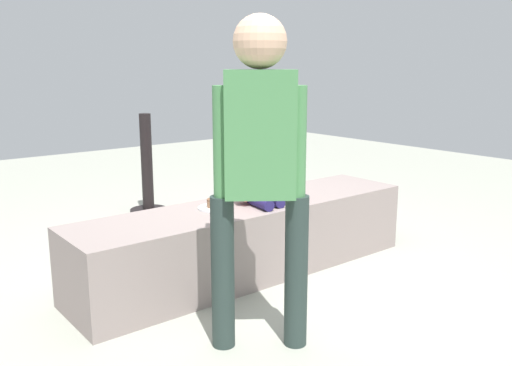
{
  "coord_description": "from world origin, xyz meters",
  "views": [
    {
      "loc": [
        -2.18,
        -2.8,
        1.41
      ],
      "look_at": [
        -0.27,
        -0.42,
        0.75
      ],
      "focal_mm": 37.92,
      "sensor_mm": 36.0,
      "label": 1
    }
  ],
  "objects_px": {
    "gift_bag": "(246,206)",
    "handbag_brown_canvas": "(185,246)",
    "water_bottle_near_gift": "(95,253)",
    "child_seated": "(255,173)",
    "adult_standing": "(260,155)",
    "cake_plate": "(215,205)",
    "party_cup_red": "(130,252)",
    "handbag_black_leather": "(233,230)"
  },
  "relations": [
    {
      "from": "cake_plate",
      "to": "handbag_black_leather",
      "type": "distance_m",
      "value": 0.87
    },
    {
      "from": "water_bottle_near_gift",
      "to": "adult_standing",
      "type": "bearing_deg",
      "value": -82.96
    },
    {
      "from": "cake_plate",
      "to": "handbag_brown_canvas",
      "type": "distance_m",
      "value": 0.62
    },
    {
      "from": "cake_plate",
      "to": "adult_standing",
      "type": "bearing_deg",
      "value": -110.19
    },
    {
      "from": "gift_bag",
      "to": "handbag_brown_canvas",
      "type": "distance_m",
      "value": 1.14
    },
    {
      "from": "cake_plate",
      "to": "handbag_brown_canvas",
      "type": "bearing_deg",
      "value": 84.81
    },
    {
      "from": "child_seated",
      "to": "adult_standing",
      "type": "xyz_separation_m",
      "value": [
        -0.6,
        -0.79,
        0.28
      ]
    },
    {
      "from": "water_bottle_near_gift",
      "to": "cake_plate",
      "type": "bearing_deg",
      "value": -56.61
    },
    {
      "from": "gift_bag",
      "to": "handbag_brown_canvas",
      "type": "bearing_deg",
      "value": -151.06
    },
    {
      "from": "water_bottle_near_gift",
      "to": "handbag_brown_canvas",
      "type": "xyz_separation_m",
      "value": [
        0.56,
        -0.32,
        0.01
      ]
    },
    {
      "from": "child_seated",
      "to": "handbag_black_leather",
      "type": "distance_m",
      "value": 0.89
    },
    {
      "from": "gift_bag",
      "to": "handbag_black_leather",
      "type": "height_order",
      "value": "handbag_black_leather"
    },
    {
      "from": "water_bottle_near_gift",
      "to": "handbag_brown_canvas",
      "type": "distance_m",
      "value": 0.64
    },
    {
      "from": "cake_plate",
      "to": "water_bottle_near_gift",
      "type": "relative_size",
      "value": 1.14
    },
    {
      "from": "handbag_brown_canvas",
      "to": "water_bottle_near_gift",
      "type": "bearing_deg",
      "value": 150.05
    },
    {
      "from": "party_cup_red",
      "to": "handbag_black_leather",
      "type": "height_order",
      "value": "handbag_black_leather"
    },
    {
      "from": "gift_bag",
      "to": "party_cup_red",
      "type": "bearing_deg",
      "value": -168.13
    },
    {
      "from": "cake_plate",
      "to": "handbag_black_leather",
      "type": "bearing_deg",
      "value": 45.03
    },
    {
      "from": "cake_plate",
      "to": "handbag_black_leather",
      "type": "height_order",
      "value": "cake_plate"
    },
    {
      "from": "adult_standing",
      "to": "child_seated",
      "type": "bearing_deg",
      "value": 52.53
    },
    {
      "from": "cake_plate",
      "to": "gift_bag",
      "type": "height_order",
      "value": "cake_plate"
    },
    {
      "from": "water_bottle_near_gift",
      "to": "party_cup_red",
      "type": "bearing_deg",
      "value": -10.43
    },
    {
      "from": "child_seated",
      "to": "adult_standing",
      "type": "distance_m",
      "value": 1.03
    },
    {
      "from": "adult_standing",
      "to": "party_cup_red",
      "type": "bearing_deg",
      "value": 88.44
    },
    {
      "from": "water_bottle_near_gift",
      "to": "gift_bag",
      "type": "bearing_deg",
      "value": 8.42
    },
    {
      "from": "party_cup_red",
      "to": "handbag_brown_canvas",
      "type": "relative_size",
      "value": 0.35
    },
    {
      "from": "cake_plate",
      "to": "party_cup_red",
      "type": "bearing_deg",
      "value": 110.13
    },
    {
      "from": "handbag_brown_canvas",
      "to": "gift_bag",
      "type": "bearing_deg",
      "value": 28.94
    },
    {
      "from": "handbag_black_leather",
      "to": "party_cup_red",
      "type": "bearing_deg",
      "value": 166.84
    },
    {
      "from": "handbag_brown_canvas",
      "to": "handbag_black_leather",
      "type": "bearing_deg",
      "value": 9.61
    },
    {
      "from": "adult_standing",
      "to": "handbag_brown_canvas",
      "type": "xyz_separation_m",
      "value": [
        0.36,
        1.32,
        -0.89
      ]
    },
    {
      "from": "adult_standing",
      "to": "gift_bag",
      "type": "bearing_deg",
      "value": 54.06
    },
    {
      "from": "gift_bag",
      "to": "water_bottle_near_gift",
      "type": "relative_size",
      "value": 1.56
    },
    {
      "from": "water_bottle_near_gift",
      "to": "handbag_brown_canvas",
      "type": "bearing_deg",
      "value": -29.95
    },
    {
      "from": "cake_plate",
      "to": "water_bottle_near_gift",
      "type": "distance_m",
      "value": 1.03
    },
    {
      "from": "child_seated",
      "to": "handbag_brown_canvas",
      "type": "xyz_separation_m",
      "value": [
        -0.25,
        0.53,
        -0.61
      ]
    },
    {
      "from": "adult_standing",
      "to": "handbag_brown_canvas",
      "type": "distance_m",
      "value": 1.63
    },
    {
      "from": "child_seated",
      "to": "party_cup_red",
      "type": "distance_m",
      "value": 1.18
    },
    {
      "from": "handbag_black_leather",
      "to": "handbag_brown_canvas",
      "type": "distance_m",
      "value": 0.51
    },
    {
      "from": "adult_standing",
      "to": "water_bottle_near_gift",
      "type": "relative_size",
      "value": 8.38
    },
    {
      "from": "water_bottle_near_gift",
      "to": "party_cup_red",
      "type": "distance_m",
      "value": 0.25
    },
    {
      "from": "cake_plate",
      "to": "party_cup_red",
      "type": "xyz_separation_m",
      "value": [
        -0.27,
        0.74,
        -0.46
      ]
    }
  ]
}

